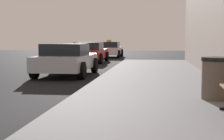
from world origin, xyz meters
The scene contains 5 objects.
sidewalk centered at (4.00, 0.00, 0.07)m, with size 4.00×32.00×0.15m, color slate.
trash_bin centered at (5.23, 1.67, 0.60)m, with size 0.68×0.68×0.90m.
car_silver centered at (0.44, 7.33, 0.64)m, with size 2.00×4.02×1.27m.
car_red centered at (-0.16, 15.27, 0.65)m, with size 2.01×4.27×1.27m.
car_white centered at (0.25, 21.70, 0.65)m, with size 2.01×4.04×1.43m.
Camera 1 is at (3.87, -5.64, 1.41)m, focal length 53.73 mm.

